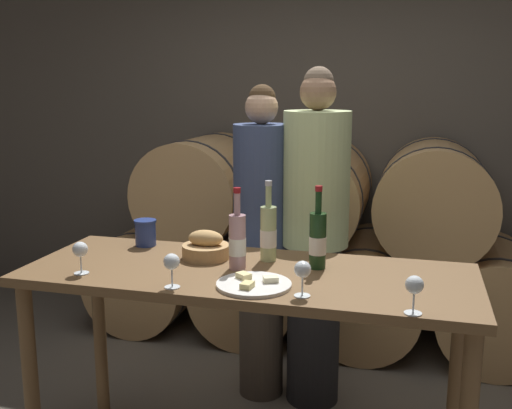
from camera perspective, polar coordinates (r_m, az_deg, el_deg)
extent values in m
cube|color=#60594F|center=(4.47, 6.83, 10.13)|extent=(10.00, 0.12, 3.20)
cylinder|color=tan|center=(4.46, -9.56, -6.27)|extent=(0.70, 0.90, 0.70)
cylinder|color=#2D2D33|center=(4.21, -11.19, -7.39)|extent=(0.72, 0.02, 0.72)
cylinder|color=#2D2D33|center=(4.71, -8.11, -5.26)|extent=(0.72, 0.02, 0.72)
cylinder|color=tan|center=(4.21, 0.07, -7.19)|extent=(0.70, 0.90, 0.70)
cylinder|color=#2D2D33|center=(3.95, -1.02, -8.47)|extent=(0.72, 0.02, 0.72)
cylinder|color=#2D2D33|center=(4.47, 1.02, -6.05)|extent=(0.72, 0.02, 0.72)
cylinder|color=tan|center=(4.09, 10.62, -7.96)|extent=(0.70, 0.90, 0.70)
cylinder|color=#2D2D33|center=(3.82, 10.26, -9.36)|extent=(0.72, 0.02, 0.72)
cylinder|color=#2D2D33|center=(4.36, 10.93, -6.74)|extent=(0.72, 0.02, 0.72)
cylinder|color=tan|center=(4.11, 21.45, -8.48)|extent=(0.70, 0.90, 0.70)
cylinder|color=#2D2D33|center=(3.84, 21.91, -9.90)|extent=(0.72, 0.02, 0.72)
cylinder|color=#2D2D33|center=(4.38, 21.06, -7.23)|extent=(0.72, 0.02, 0.72)
cylinder|color=tan|center=(4.17, -5.04, 1.56)|extent=(0.70, 0.90, 0.70)
cylinder|color=#2D2D33|center=(3.90, -6.48, 0.86)|extent=(0.72, 0.02, 0.72)
cylinder|color=#2D2D33|center=(4.43, -3.77, 2.18)|extent=(0.72, 0.02, 0.72)
cylinder|color=tan|center=(3.97, 5.43, 1.07)|extent=(0.70, 0.90, 0.70)
cylinder|color=#2D2D33|center=(3.69, 4.67, 0.30)|extent=(0.72, 0.02, 0.72)
cylinder|color=#2D2D33|center=(4.25, 6.08, 1.74)|extent=(0.72, 0.02, 0.72)
cylinder|color=tan|center=(3.92, 16.56, 0.50)|extent=(0.70, 0.90, 0.70)
cylinder|color=#2D2D33|center=(3.64, 16.65, -0.33)|extent=(0.72, 0.02, 0.72)
cylinder|color=#2D2D33|center=(4.20, 16.48, 1.22)|extent=(0.72, 0.02, 0.72)
cylinder|color=brown|center=(2.79, -20.64, -15.86)|extent=(0.06, 0.06, 0.90)
cylinder|color=brown|center=(3.22, -14.66, -11.70)|extent=(0.06, 0.06, 0.90)
cylinder|color=brown|center=(2.85, 18.52, -15.10)|extent=(0.06, 0.06, 0.90)
cube|color=brown|center=(2.49, -0.83, -6.73)|extent=(1.85, 0.69, 0.04)
cylinder|color=#4C4238|center=(3.34, 0.50, -11.08)|extent=(0.24, 0.24, 0.83)
cylinder|color=#3D4C75|center=(3.13, 0.52, 1.63)|extent=(0.30, 0.30, 0.66)
sphere|color=tan|center=(3.09, 0.54, 9.24)|extent=(0.17, 0.17, 0.17)
sphere|color=#47331E|center=(3.10, 0.59, 10.11)|extent=(0.14, 0.14, 0.14)
cylinder|color=#232326|center=(3.28, 5.49, -11.21)|extent=(0.28, 0.28, 0.87)
cylinder|color=beige|center=(3.07, 5.77, 2.41)|extent=(0.34, 0.34, 0.69)
sphere|color=#997051|center=(3.03, 5.94, 10.61)|extent=(0.18, 0.18, 0.18)
sphere|color=#75604C|center=(3.04, 6.00, 11.56)|extent=(0.15, 0.15, 0.15)
cylinder|color=#193819|center=(2.49, 5.90, -3.46)|extent=(0.07, 0.07, 0.23)
cylinder|color=#193819|center=(2.45, 5.97, 0.22)|extent=(0.03, 0.03, 0.09)
cylinder|color=maroon|center=(2.44, 6.00, 1.53)|extent=(0.03, 0.03, 0.02)
cylinder|color=white|center=(2.50, 5.89, -3.88)|extent=(0.07, 0.07, 0.07)
cylinder|color=#ADBC7F|center=(2.59, 1.19, -2.81)|extent=(0.07, 0.07, 0.24)
cylinder|color=#ADBC7F|center=(2.55, 1.20, 0.78)|extent=(0.03, 0.03, 0.09)
cylinder|color=#B7B7BC|center=(2.54, 1.21, 2.04)|extent=(0.03, 0.03, 0.02)
cylinder|color=white|center=(2.59, 1.18, -3.22)|extent=(0.07, 0.07, 0.08)
cylinder|color=#BC8E93|center=(2.47, -1.78, -3.60)|extent=(0.07, 0.07, 0.23)
cylinder|color=#BC8E93|center=(2.43, -1.81, 0.04)|extent=(0.03, 0.03, 0.09)
cylinder|color=maroon|center=(2.42, -1.82, 1.36)|extent=(0.03, 0.03, 0.02)
cylinder|color=white|center=(2.48, -1.78, -4.01)|extent=(0.07, 0.07, 0.07)
cylinder|color=navy|center=(2.88, -10.48, -2.66)|extent=(0.10, 0.10, 0.12)
cylinder|color=navy|center=(2.87, -10.52, -1.57)|extent=(0.11, 0.11, 0.01)
cylinder|color=tan|center=(2.65, -4.79, -4.48)|extent=(0.21, 0.21, 0.06)
ellipsoid|color=tan|center=(2.63, -4.82, -3.23)|extent=(0.16, 0.09, 0.07)
cylinder|color=white|center=(2.29, -0.21, -7.63)|extent=(0.29, 0.29, 0.01)
cube|color=beige|center=(2.29, 1.41, -7.13)|extent=(0.07, 0.06, 0.02)
cube|color=beige|center=(2.33, -1.18, -6.80)|extent=(0.07, 0.07, 0.02)
cube|color=#E0CC7F|center=(2.23, -0.84, -7.70)|extent=(0.05, 0.06, 0.02)
cylinder|color=white|center=(2.54, -16.27, -6.29)|extent=(0.06, 0.06, 0.00)
cylinder|color=white|center=(2.53, -16.32, -5.48)|extent=(0.01, 0.01, 0.07)
sphere|color=white|center=(2.51, -16.40, -4.12)|extent=(0.06, 0.06, 0.06)
cylinder|color=white|center=(2.30, -7.97, -7.79)|extent=(0.06, 0.06, 0.00)
cylinder|color=white|center=(2.29, -8.00, -6.90)|extent=(0.01, 0.01, 0.07)
sphere|color=white|center=(2.27, -8.04, -5.41)|extent=(0.06, 0.06, 0.06)
cylinder|color=white|center=(2.20, 4.42, -8.66)|extent=(0.06, 0.06, 0.00)
cylinder|color=white|center=(2.18, 4.44, -7.72)|extent=(0.01, 0.01, 0.07)
sphere|color=white|center=(2.16, 4.46, -6.17)|extent=(0.06, 0.06, 0.06)
cylinder|color=white|center=(2.10, 14.72, -9.98)|extent=(0.06, 0.06, 0.00)
cylinder|color=white|center=(2.09, 14.77, -9.01)|extent=(0.01, 0.01, 0.07)
sphere|color=white|center=(2.06, 14.86, -7.39)|extent=(0.06, 0.06, 0.06)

